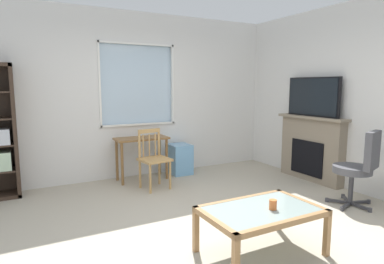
% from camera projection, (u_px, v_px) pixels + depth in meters
% --- Properties ---
extents(ground, '(6.31, 5.86, 0.02)m').
position_uv_depth(ground, '(198.00, 229.00, 3.61)').
color(ground, '#B2A893').
extents(wall_back_with_window, '(5.31, 0.15, 2.77)m').
position_uv_depth(wall_back_with_window, '(127.00, 97.00, 5.53)').
color(wall_back_with_window, silver).
rests_on(wall_back_with_window, ground).
extents(wall_right, '(0.12, 5.06, 2.77)m').
position_uv_depth(wall_right, '(364.00, 98.00, 4.68)').
color(wall_right, silver).
rests_on(wall_right, ground).
extents(desk_under_window, '(0.86, 0.41, 0.71)m').
position_uv_depth(desk_under_window, '(142.00, 146.00, 5.39)').
color(desk_under_window, brown).
rests_on(desk_under_window, ground).
extents(wooden_chair, '(0.47, 0.45, 0.90)m').
position_uv_depth(wooden_chair, '(154.00, 158.00, 4.96)').
color(wooden_chair, tan).
rests_on(wooden_chair, ground).
extents(plastic_drawer_unit, '(0.35, 0.40, 0.53)m').
position_uv_depth(plastic_drawer_unit, '(180.00, 159.00, 5.82)').
color(plastic_drawer_unit, '#72ADDB').
rests_on(plastic_drawer_unit, ground).
extents(fireplace, '(0.26, 1.28, 1.06)m').
position_uv_depth(fireplace, '(311.00, 148.00, 5.39)').
color(fireplace, gray).
rests_on(fireplace, ground).
extents(tv, '(0.06, 1.00, 0.63)m').
position_uv_depth(tv, '(313.00, 97.00, 5.27)').
color(tv, black).
rests_on(tv, fireplace).
extents(office_chair, '(0.58, 0.56, 1.00)m').
position_uv_depth(office_chair, '(360.00, 165.00, 4.17)').
color(office_chair, '#4C4C51').
rests_on(office_chair, ground).
extents(coffee_table, '(1.07, 0.69, 0.44)m').
position_uv_depth(coffee_table, '(261.00, 214.00, 3.01)').
color(coffee_table, '#8C9E99').
rests_on(coffee_table, ground).
extents(sippy_cup, '(0.07, 0.07, 0.09)m').
position_uv_depth(sippy_cup, '(273.00, 205.00, 2.97)').
color(sippy_cup, orange).
rests_on(sippy_cup, coffee_table).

